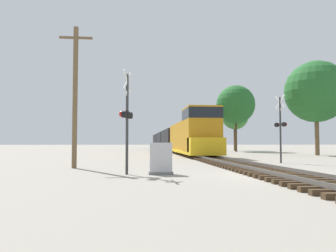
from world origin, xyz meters
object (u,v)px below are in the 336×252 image
object	(u,v)px
crossing_signal_near	(126,116)
relay_cabinet	(161,159)
crossing_signal_far	(281,126)
tree_mid_background	(236,105)
tree_deep_background	(235,117)
tree_far_right	(316,92)
utility_pole	(75,94)
freight_train	(170,140)

from	to	relation	value
crossing_signal_near	relay_cabinet	world-z (taller)	crossing_signal_near
crossing_signal_far	tree_mid_background	size ratio (longest dim) A/B	0.45
tree_deep_background	tree_mid_background	bearing A→B (deg)	-105.87
crossing_signal_far	tree_far_right	size ratio (longest dim) A/B	0.45
crossing_signal_near	tree_far_right	distance (m)	28.43
utility_pole	tree_far_right	xyz separation A→B (m)	(22.94, 15.88, 2.94)
freight_train	crossing_signal_far	bearing A→B (deg)	-84.24
crossing_signal_near	utility_pole	xyz separation A→B (m)	(-2.94, 3.82, 1.50)
crossing_signal_far	tree_far_right	xyz separation A→B (m)	(9.87, 12.75, 4.43)
crossing_signal_far	relay_cabinet	distance (m)	11.28
tree_far_right	tree_mid_background	xyz separation A→B (m)	(-4.53, 14.82, 0.26)
utility_pole	tree_mid_background	bearing A→B (deg)	59.05
crossing_signal_far	tree_far_right	world-z (taller)	tree_far_right
freight_train	tree_deep_background	bearing A→B (deg)	-23.08
utility_pole	tree_deep_background	distance (m)	41.90
utility_pole	tree_far_right	bearing A→B (deg)	34.70
relay_cabinet	tree_far_right	bearing A→B (deg)	46.89
freight_train	crossing_signal_far	distance (m)	38.42
freight_train	relay_cabinet	bearing A→B (deg)	-96.04
freight_train	tree_far_right	world-z (taller)	tree_far_right
relay_cabinet	tree_mid_background	world-z (taller)	tree_mid_background
utility_pole	tree_far_right	distance (m)	28.06
relay_cabinet	tree_far_right	size ratio (longest dim) A/B	0.13
tree_far_right	tree_deep_background	distance (m)	21.04
crossing_signal_far	tree_far_right	distance (m)	16.73
crossing_signal_far	utility_pole	bearing A→B (deg)	86.05
crossing_signal_far	tree_mid_background	world-z (taller)	tree_mid_background
crossing_signal_near	tree_deep_background	size ratio (longest dim) A/B	0.56
relay_cabinet	tree_mid_background	xyz separation A→B (m)	(13.98, 34.59, 6.56)
freight_train	crossing_signal_far	world-z (taller)	crossing_signal_far
freight_train	utility_pole	world-z (taller)	utility_pole
crossing_signal_far	tree_deep_background	size ratio (longest dim) A/B	0.57
tree_far_right	freight_train	bearing A→B (deg)	118.33
crossing_signal_near	tree_deep_background	bearing A→B (deg)	175.66
freight_train	utility_pole	xyz separation A→B (m)	(-9.22, -41.35, 2.13)
crossing_signal_near	crossing_signal_far	xyz separation A→B (m)	(10.14, 6.95, 0.01)
relay_cabinet	utility_pole	distance (m)	6.79
crossing_signal_near	crossing_signal_far	world-z (taller)	crossing_signal_far
tree_far_right	tree_mid_background	bearing A→B (deg)	106.99
crossing_signal_near	utility_pole	bearing A→B (deg)	-123.82
freight_train	tree_far_right	xyz separation A→B (m)	(13.72, -25.46, 5.07)
crossing_signal_near	tree_mid_background	size ratio (longest dim) A/B	0.45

